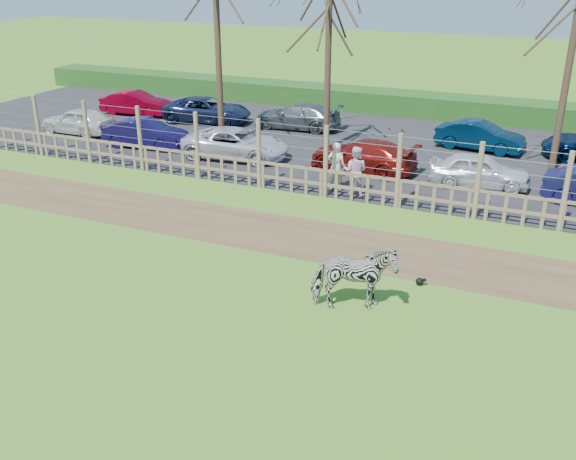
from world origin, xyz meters
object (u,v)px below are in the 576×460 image
at_px(tree_left, 216,10).
at_px(car_3, 363,155).
at_px(tree_mid, 329,31).
at_px(visitor_a, 336,167).
at_px(tree_right, 575,30).
at_px(zebra, 353,278).
at_px(car_0, 78,121).
at_px(car_2, 236,144).
at_px(car_8, 207,110).
at_px(car_9, 297,116).
at_px(crow, 420,281).
at_px(car_4, 479,170).
at_px(car_1, 146,133).
at_px(car_11, 480,136).
at_px(car_7, 136,103).
at_px(visitor_b, 355,171).

xyz_separation_m(tree_left, car_3, (6.83, -1.25, -4.98)).
bearing_deg(tree_mid, car_3, -43.99).
bearing_deg(visitor_a, tree_right, -150.99).
bearing_deg(zebra, car_0, 34.01).
bearing_deg(car_2, car_3, -91.07).
bearing_deg(car_2, zebra, -145.91).
distance_m(car_3, car_8, 10.38).
bearing_deg(car_0, car_9, 118.17).
bearing_deg(crow, car_9, 123.82).
relative_size(tree_mid, tree_right, 0.93).
height_order(visitor_a, car_4, visitor_a).
distance_m(tree_mid, zebra, 14.03).
distance_m(tree_mid, tree_right, 9.02).
bearing_deg(car_1, car_8, -8.05).
height_order(tree_left, car_0, tree_left).
bearing_deg(zebra, tree_mid, -1.48).
bearing_deg(car_3, car_1, -79.15).
xyz_separation_m(visitor_a, car_11, (3.88, 7.24, -0.26)).
height_order(tree_mid, zebra, tree_mid).
relative_size(tree_right, visitor_a, 4.26).
relative_size(car_0, car_2, 0.82).
bearing_deg(car_1, car_4, -94.55).
height_order(car_3, car_9, same).
height_order(car_1, car_2, same).
bearing_deg(car_1, tree_left, -62.68).
bearing_deg(tree_left, car_7, 155.14).
distance_m(car_7, car_8, 4.18).
relative_size(tree_right, zebra, 3.80).
distance_m(car_2, car_4, 9.57).
relative_size(car_0, car_9, 0.85).
bearing_deg(car_3, car_9, -128.50).
bearing_deg(crow, zebra, -123.44).
bearing_deg(tree_right, car_7, 175.42).
xyz_separation_m(tree_mid, car_3, (2.33, -2.25, -4.23)).
xyz_separation_m(tree_mid, car_9, (-2.48, 2.74, -4.23)).
bearing_deg(car_4, car_2, 85.78).
distance_m(tree_left, visitor_b, 9.63).
height_order(visitor_b, car_0, visitor_b).
distance_m(visitor_a, visitor_b, 0.79).
relative_size(car_2, car_9, 1.04).
height_order(crow, car_8, car_8).
bearing_deg(car_1, car_11, -74.62).
height_order(tree_left, car_8, tree_left).
bearing_deg(car_2, car_4, -94.05).
distance_m(car_8, car_11, 13.07).
bearing_deg(visitor_b, tree_left, -30.71).
bearing_deg(car_4, car_11, 1.62).
relative_size(visitor_a, car_8, 0.40).
distance_m(visitor_b, car_2, 6.24).
bearing_deg(visitor_b, crow, 120.21).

